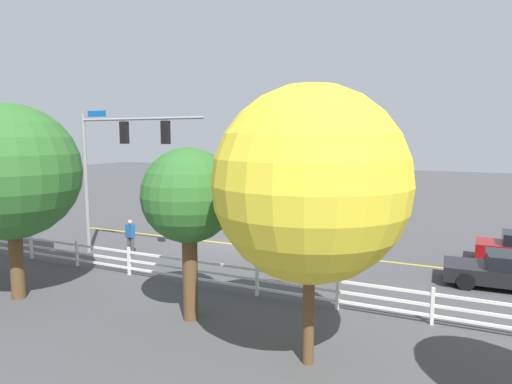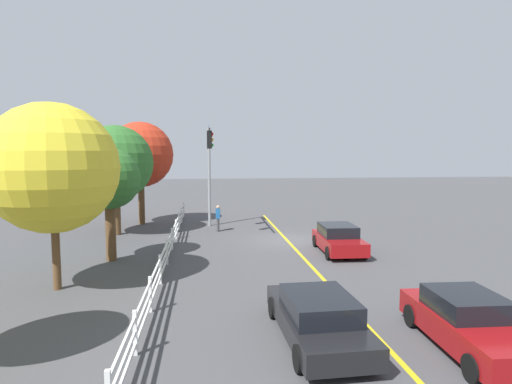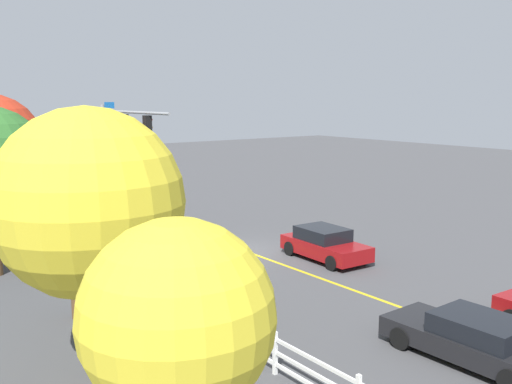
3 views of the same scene
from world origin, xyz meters
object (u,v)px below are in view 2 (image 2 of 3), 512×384
object	(u,v)px
car_1	(338,239)
tree_4	(140,155)
car_0	(469,323)
tree_3	(52,168)
tree_2	(109,180)
pedestrian	(218,217)
tree_0	(115,163)
car_2	(317,317)

from	to	relation	value
car_1	tree_4	bearing A→B (deg)	-129.34
car_0	tree_3	xyz separation A→B (m)	(6.22, 12.18, 3.82)
tree_2	tree_4	xyz separation A→B (m)	(10.30, 0.11, 1.11)
pedestrian	tree_2	bearing A→B (deg)	-121.87
tree_3	tree_2	bearing A→B (deg)	-14.20
tree_3	tree_4	world-z (taller)	tree_4
car_0	tree_2	xyz separation A→B (m)	(10.36, 11.13, 3.13)
tree_0	tree_3	distance (m)	10.59
tree_4	car_0	bearing A→B (deg)	-151.45
pedestrian	tree_3	size ratio (longest dim) A/B	0.25
tree_2	tree_3	xyz separation A→B (m)	(-4.14, 1.05, 0.68)
tree_0	tree_3	xyz separation A→B (m)	(-10.59, 0.01, 0.06)
tree_4	tree_2	bearing A→B (deg)	-179.40
car_0	tree_2	bearing A→B (deg)	-130.71
car_0	tree_0	world-z (taller)	tree_0
pedestrian	tree_4	distance (m)	7.49
tree_0	tree_4	world-z (taller)	tree_4
tree_2	tree_3	world-z (taller)	tree_3
car_0	pedestrian	world-z (taller)	pedestrian
pedestrian	tree_0	size ratio (longest dim) A/B	0.25
pedestrian	tree_0	xyz separation A→B (m)	(-0.38, 6.24, 3.50)
tree_3	tree_0	bearing A→B (deg)	-0.04
pedestrian	tree_0	world-z (taller)	tree_0
pedestrian	tree_4	xyz separation A→B (m)	(3.46, 5.31, 3.99)
car_0	tree_0	size ratio (longest dim) A/B	0.67
tree_0	tree_4	bearing A→B (deg)	-13.63
pedestrian	tree_3	distance (m)	13.12
tree_0	pedestrian	bearing A→B (deg)	-86.53
pedestrian	tree_2	world-z (taller)	tree_2
tree_4	car_2	bearing A→B (deg)	-159.16
tree_0	tree_2	distance (m)	6.57
car_0	car_1	distance (m)	10.66
tree_2	tree_4	distance (m)	10.36
car_1	tree_3	bearing A→B (deg)	-67.58
car_1	tree_4	distance (m)	15.61
tree_2	tree_4	world-z (taller)	tree_4
car_2	tree_0	xyz separation A→B (m)	(15.87, 8.43, 3.79)
car_1	tree_2	xyz separation A→B (m)	(-0.30, 11.11, 3.12)
tree_0	tree_4	distance (m)	3.98
car_0	car_1	world-z (taller)	car_0
tree_0	tree_3	world-z (taller)	tree_3
car_1	tree_4	world-z (taller)	tree_4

